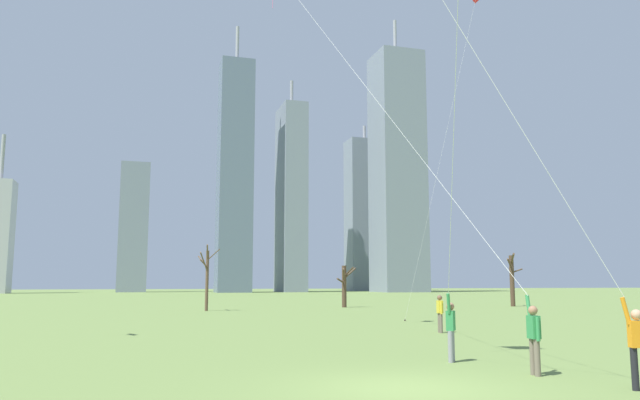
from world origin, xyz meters
TOP-DOWN VIEW (x-y plane):
  - ground_plane at (0.00, 0.00)m, footprint 400.00×400.00m
  - kite_flyer_midfield_center_teal at (1.79, 0.74)m, footprint 6.11×12.83m
  - kite_flyer_midfield_right_blue at (2.70, -0.66)m, footprint 7.82×4.61m
  - kite_flyer_midfield_left_pink at (3.21, 3.10)m, footprint 3.31×15.98m
  - bystander_far_off_by_trees at (7.36, 12.32)m, footprint 0.25×0.50m
  - distant_kite_low_near_trees_red at (14.84, 21.15)m, footprint 6.60×1.08m
  - bare_tree_right_of_center at (27.84, 37.03)m, footprint 1.99×2.91m
  - bare_tree_far_right_edge at (-0.17, 35.98)m, footprint 1.64×2.95m
  - bare_tree_rightmost at (12.30, 39.42)m, footprint 2.11×1.40m
  - skyline_slender_spire at (-6.50, 135.11)m, footprint 6.56×5.36m
  - skyline_squat_block at (29.45, 128.31)m, footprint 5.58×11.44m
  - skyline_short_annex at (53.09, 118.78)m, footprint 10.67×11.00m
  - skyline_mid_tower_right at (15.11, 123.59)m, footprint 7.57×6.87m
  - skyline_mid_tower_left at (53.08, 140.30)m, footprint 9.74×7.28m

SIDE VIEW (x-z plane):
  - ground_plane at x=0.00m, z-range 0.00..0.00m
  - bystander_far_off_by_trees at x=7.36m, z-range 0.09..1.71m
  - bare_tree_rightmost at x=12.30m, z-range 0.17..3.84m
  - bare_tree_right_of_center at x=27.84m, z-range 0.18..5.01m
  - bare_tree_far_right_edge at x=-0.17m, z-range 0.16..5.23m
  - kite_flyer_midfield_left_pink at x=3.21m, z-range -5.39..12.56m
  - kite_flyer_midfield_center_teal at x=1.79m, z-range -4.77..14.43m
  - kite_flyer_midfield_right_blue at x=2.70m, z-range -3.91..14.04m
  - skyline_slender_spire at x=-6.50m, z-range 0.00..30.01m
  - distant_kite_low_near_trees_red at x=14.84m, z-range 8.42..29.91m
  - skyline_mid_tower_left at x=53.08m, z-range -2.09..42.83m
  - skyline_squat_block at x=29.45m, z-range -3.31..48.23m
  - skyline_mid_tower_right at x=15.11m, z-range -4.29..57.50m
  - skyline_short_annex at x=53.09m, z-range -4.48..61.71m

